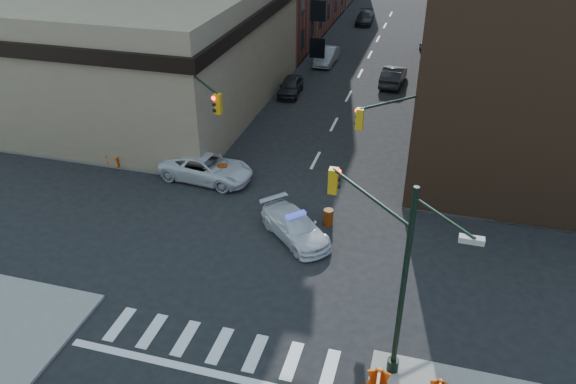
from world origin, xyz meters
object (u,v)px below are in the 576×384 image
Objects in this scene: barricade_nw_a at (192,163)px; parked_car_enear at (393,76)px; pedestrian_a at (173,160)px; barrel_road at (328,217)px; police_car at (295,226)px; parked_car_wfar at (327,56)px; pedestrian_b at (127,143)px; parked_car_wnear at (291,86)px; pickup at (206,168)px; barrel_bank at (223,174)px.

parked_car_enear is at bearing 68.30° from barricade_nw_a.
pedestrian_a reaches higher than barrel_road.
parked_car_wfar is at bearing 52.38° from police_car.
parked_car_enear is 2.53× the size of pedestrian_b.
parked_car_enear is at bearing 26.77° from parked_car_wnear.
parked_car_wnear is 8.89m from parked_car_wfar.
pedestrian_b reaches higher than barricade_nw_a.
parked_car_wfar is 7.93m from parked_car_enear.
pickup is at bearing 99.57° from police_car.
police_car is 9.46m from barricade_nw_a.
pedestrian_b is at bearing -108.31° from parked_car_wfar.
pedestrian_a is 1.16× the size of barricade_nw_a.
pickup is at bearing -18.21° from barricade_nw_a.
parked_car_wfar reaches higher than barrel_bank.
pedestrian_a is at bearing -156.04° from barricade_nw_a.
pickup is at bearing 3.99° from pedestrian_b.
barrel_road is (1.39, 1.63, -0.22)m from police_car.
pickup is at bearing 176.78° from barrel_bank.
parked_car_wfar is 3.45× the size of barricade_nw_a.
pedestrian_a is 3.38m from barrel_bank.
police_car is 4.18× the size of barrel_bank.
barrel_road is 9.99m from barricade_nw_a.
pickup is 6.11m from pedestrian_b.
pedestrian_b is at bearing -175.50° from pedestrian_a.
barrel_road is at bearing -104.29° from pickup.
pedestrian_b reaches higher than pedestrian_a.
police_car is at bearing -9.13° from pedestrian_b.
barrel_bank is (1.06, -0.06, -0.22)m from pickup.
parked_car_wnear reaches higher than police_car.
parked_car_wnear is 15.40m from barrel_bank.
parked_car_wnear is at bearing 59.38° from police_car.
barricade_nw_a is at bearing 65.88° from parked_car_enear.
parked_car_wnear is (1.06, 15.34, -0.08)m from pickup.
pedestrian_b is (-3.70, 0.95, 0.18)m from pedestrian_a.
barrel_bank is (-5.70, 4.47, -0.12)m from police_car.
pedestrian_b is 14.72m from barrel_road.
pedestrian_a is 0.81× the size of pedestrian_b.
pickup reaches higher than barrel_road.
police_car is at bearing -77.83° from parked_car_wnear.
parked_car_wnear is 4.52× the size of barrel_road.
barrel_road is 7.63m from barrel_bank.
parked_car_enear reaches higher than parked_car_wnear.
parked_car_enear is 22.81m from pedestrian_a.
parked_car_wfar reaches higher than barricade_nw_a.
barricade_nw_a is at bearing 7.65° from pedestrian_b.
parked_car_enear is (2.22, 24.56, 0.11)m from police_car.
parked_car_wnear reaches higher than barrel_bank.
pickup is at bearing 13.93° from pedestrian_a.
barricade_nw_a reaches higher than barrel_road.
parked_car_enear is at bearing 68.49° from barrel_bank.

